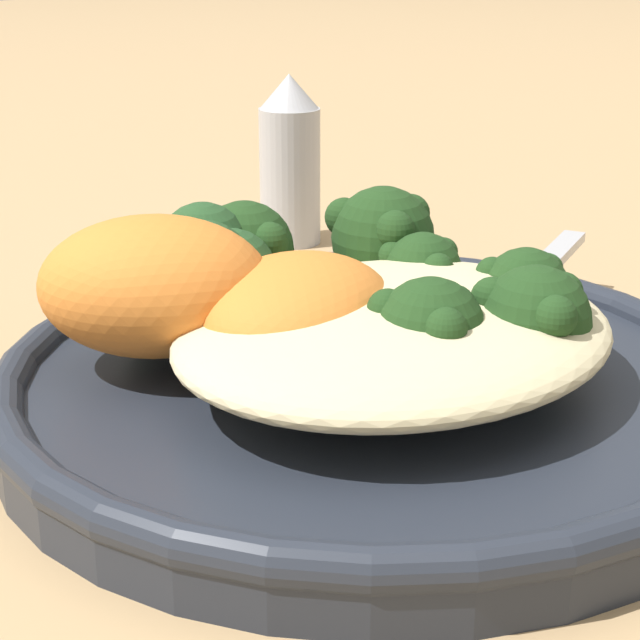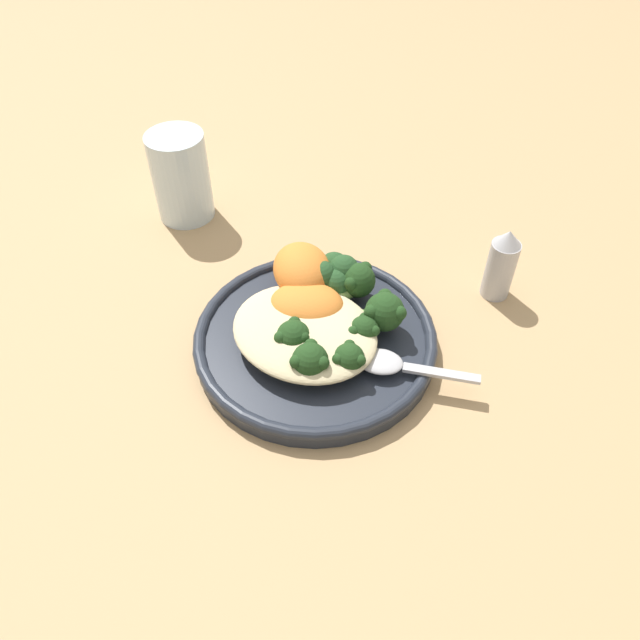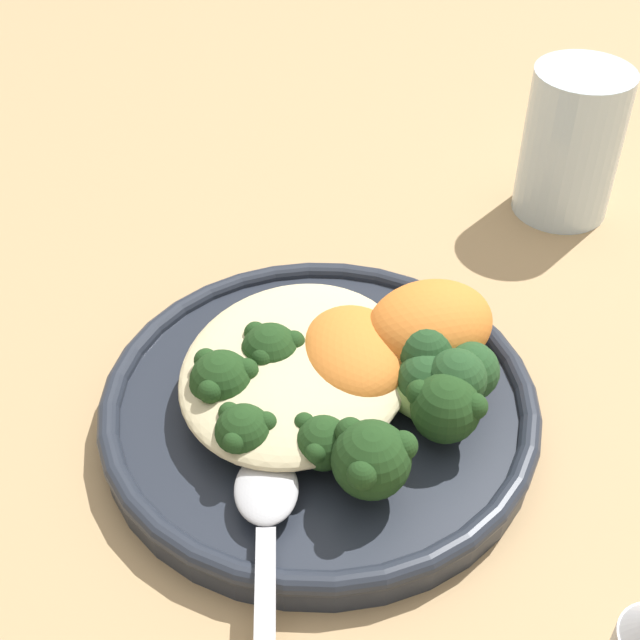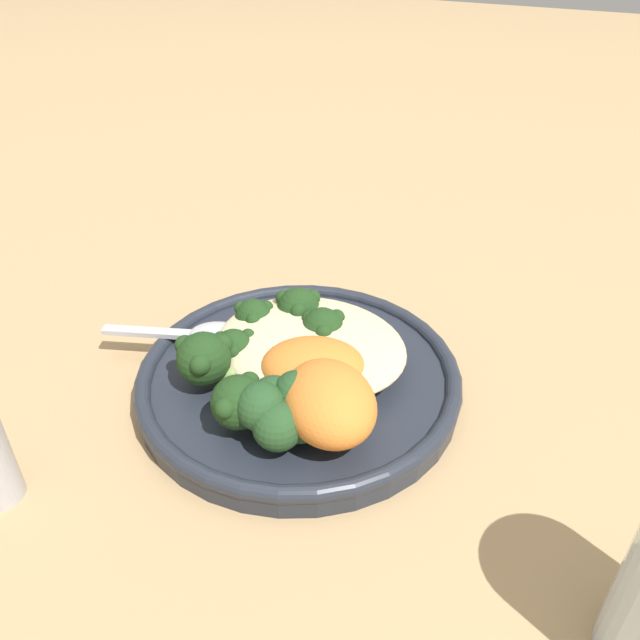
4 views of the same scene
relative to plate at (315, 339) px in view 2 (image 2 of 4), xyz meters
name	(u,v)px [view 2 (image 2 of 4)]	position (x,y,z in m)	size (l,w,h in m)	color
ground_plane	(323,346)	(-0.01, -0.01, -0.01)	(4.00, 4.00, 0.00)	tan
plate	(315,339)	(0.00, 0.00, 0.00)	(0.23, 0.23, 0.02)	#232833
quinoa_mound	(304,331)	(0.00, 0.01, 0.02)	(0.14, 0.12, 0.02)	beige
broccoli_stalk_0	(296,332)	(0.01, 0.02, 0.02)	(0.05, 0.08, 0.03)	#8EB25B
broccoli_stalk_1	(309,352)	(-0.02, 0.03, 0.03)	(0.08, 0.09, 0.03)	#8EB25B
broccoli_stalk_2	(337,345)	(-0.03, 0.01, 0.02)	(0.11, 0.07, 0.03)	#8EB25B
broccoli_stalk_3	(350,325)	(-0.03, -0.02, 0.02)	(0.10, 0.03, 0.03)	#8EB25B
broccoli_stalk_4	(373,312)	(-0.04, -0.04, 0.03)	(0.11, 0.06, 0.04)	#8EB25B
broccoli_stalk_5	(349,288)	(0.00, -0.06, 0.03)	(0.07, 0.09, 0.04)	#8EB25B
sweet_potato_chunk_0	(302,270)	(0.05, -0.05, 0.03)	(0.07, 0.06, 0.04)	orange
sweet_potato_chunk_1	(307,305)	(0.02, -0.01, 0.03)	(0.07, 0.06, 0.03)	orange
kale_tuft	(331,273)	(0.02, -0.06, 0.03)	(0.05, 0.06, 0.04)	#234723
spoon	(391,364)	(-0.08, 0.00, 0.01)	(0.11, 0.06, 0.01)	#B7B7BC
water_glass	(181,177)	(0.25, -0.10, 0.04)	(0.07, 0.07, 0.11)	silver
salt_shaker	(501,264)	(-0.12, -0.17, 0.03)	(0.03, 0.03, 0.08)	#B2B2B7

